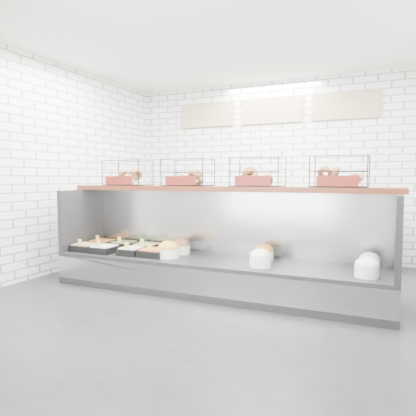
% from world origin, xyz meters
% --- Properties ---
extents(ground, '(5.50, 5.50, 0.00)m').
position_xyz_m(ground, '(0.00, 0.00, 0.00)').
color(ground, black).
rests_on(ground, ground).
extents(room_shell, '(5.02, 5.51, 3.01)m').
position_xyz_m(room_shell, '(0.00, 0.60, 2.06)').
color(room_shell, white).
rests_on(room_shell, ground).
extents(display_case, '(4.00, 0.90, 1.20)m').
position_xyz_m(display_case, '(-0.03, 0.34, 0.33)').
color(display_case, black).
rests_on(display_case, ground).
extents(bagel_shelf, '(4.10, 0.50, 0.40)m').
position_xyz_m(bagel_shelf, '(-0.00, 0.52, 1.37)').
color(bagel_shelf, '#451A0E').
rests_on(bagel_shelf, display_case).
extents(prep_counter, '(4.00, 0.60, 1.20)m').
position_xyz_m(prep_counter, '(-0.01, 2.43, 0.47)').
color(prep_counter, '#93969B').
rests_on(prep_counter, ground).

